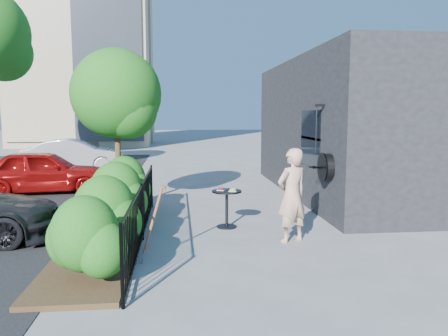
{
  "coord_description": "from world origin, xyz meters",
  "views": [
    {
      "loc": [
        -0.79,
        -8.26,
        2.4
      ],
      "look_at": [
        0.22,
        1.41,
        1.2
      ],
      "focal_mm": 35.0,
      "sensor_mm": 36.0,
      "label": 1
    }
  ],
  "objects": [
    {
      "name": "ground",
      "position": [
        0.0,
        0.0,
        0.0
      ],
      "size": [
        120.0,
        120.0,
        0.0
      ],
      "primitive_type": "plane",
      "color": "gray",
      "rests_on": "ground"
    },
    {
      "name": "shop_building",
      "position": [
        5.5,
        4.5,
        2.0
      ],
      "size": [
        6.22,
        9.0,
        4.0
      ],
      "color": "black",
      "rests_on": "ground"
    },
    {
      "name": "fence",
      "position": [
        -1.5,
        0.0,
        0.56
      ],
      "size": [
        0.05,
        6.05,
        1.1
      ],
      "color": "black",
      "rests_on": "ground"
    },
    {
      "name": "planting_bed",
      "position": [
        -2.2,
        0.0,
        0.04
      ],
      "size": [
        1.3,
        6.0,
        0.08
      ],
      "primitive_type": "cube",
      "color": "#382616",
      "rests_on": "ground"
    },
    {
      "name": "shrubs",
      "position": [
        -2.1,
        0.1,
        0.7
      ],
      "size": [
        1.1,
        5.6,
        1.24
      ],
      "color": "#235F15",
      "rests_on": "ground"
    },
    {
      "name": "patio_tree",
      "position": [
        -2.24,
        2.76,
        2.76
      ],
      "size": [
        2.2,
        2.2,
        3.94
      ],
      "color": "#3F2B19",
      "rests_on": "ground"
    },
    {
      "name": "cafe_table",
      "position": [
        0.21,
        0.78,
        0.55
      ],
      "size": [
        0.63,
        0.63,
        0.85
      ],
      "rotation": [
        0.0,
        0.0,
        -0.32
      ],
      "color": "black",
      "rests_on": "ground"
    },
    {
      "name": "woman",
      "position": [
        1.31,
        -0.39,
        0.89
      ],
      "size": [
        0.77,
        0.66,
        1.78
      ],
      "primitive_type": "imported",
      "rotation": [
        0.0,
        0.0,
        3.58
      ],
      "color": "tan",
      "rests_on": "ground"
    },
    {
      "name": "shovel",
      "position": [
        -1.25,
        -1.28,
        0.57
      ],
      "size": [
        0.44,
        0.17,
        1.29
      ],
      "color": "brown",
      "rests_on": "ground"
    },
    {
      "name": "car_red",
      "position": [
        -4.92,
        5.48,
        0.66
      ],
      "size": [
        4.07,
        2.07,
        1.33
      ],
      "primitive_type": "imported",
      "rotation": [
        0.0,
        0.0,
        1.7
      ],
      "color": "#990D0C",
      "rests_on": "ground"
    },
    {
      "name": "car_silver",
      "position": [
        -5.24,
        10.91,
        0.67
      ],
      "size": [
        4.21,
        1.83,
        1.35
      ],
      "primitive_type": "imported",
      "rotation": [
        0.0,
        0.0,
        1.67
      ],
      "color": "#B6B6BB",
      "rests_on": "ground"
    }
  ]
}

